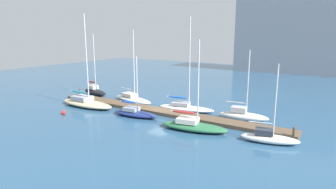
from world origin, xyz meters
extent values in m
plane|color=#2D567A|center=(0.00, 0.00, 0.00)|extent=(120.00, 120.00, 0.00)
cube|color=brown|center=(0.00, 0.00, 0.21)|extent=(32.63, 2.20, 0.42)
cylinder|color=brown|center=(-15.91, 0.95, 0.65)|extent=(0.28, 0.28, 1.30)
cylinder|color=brown|center=(15.91, -0.95, 0.65)|extent=(0.28, 0.28, 1.30)
ellipsoid|color=black|center=(-14.79, 3.09, 0.47)|extent=(5.72, 2.56, 0.95)
cube|color=silver|center=(-15.33, 3.19, 1.25)|extent=(1.83, 1.39, 0.62)
cylinder|color=silver|center=(-14.52, 3.04, 5.35)|extent=(0.13, 0.13, 8.81)
cylinder|color=silver|center=(-15.66, 3.25, 2.04)|extent=(2.30, 0.53, 0.11)
ellipsoid|color=#B72D28|center=(-15.66, 3.25, 2.04)|extent=(2.12, 0.73, 0.28)
ellipsoid|color=beige|center=(-10.01, -2.86, 0.43)|extent=(8.79, 2.93, 0.85)
cube|color=#9EA3AD|center=(-10.88, -2.88, 1.13)|extent=(2.66, 1.96, 0.55)
cylinder|color=silver|center=(-9.58, -2.85, 6.56)|extent=(0.15, 0.15, 11.42)
cylinder|color=silver|center=(-11.41, -2.89, 1.92)|extent=(3.67, 0.21, 0.12)
ellipsoid|color=teal|center=(-11.41, -2.89, 1.92)|extent=(3.31, 0.44, 0.28)
ellipsoid|color=white|center=(-6.50, 2.68, 0.37)|extent=(7.59, 3.48, 0.75)
cube|color=silver|center=(-7.22, 2.82, 0.99)|extent=(2.44, 1.87, 0.48)
cylinder|color=silver|center=(-6.14, 2.61, 5.52)|extent=(0.14, 0.14, 9.55)
cylinder|color=silver|center=(-7.65, 2.91, 1.79)|extent=(3.04, 0.70, 0.12)
ellipsoid|color=navy|center=(-1.48, -2.89, 0.33)|extent=(6.06, 2.58, 0.66)
cube|color=#9EA3AD|center=(-2.07, -2.96, 0.88)|extent=(1.91, 1.54, 0.43)
cylinder|color=silver|center=(-1.19, -2.86, 3.94)|extent=(0.14, 0.14, 6.55)
cylinder|color=silver|center=(-2.42, -3.00, 1.70)|extent=(2.47, 0.39, 0.11)
ellipsoid|color=blue|center=(-2.42, -3.00, 1.70)|extent=(2.25, 0.61, 0.28)
ellipsoid|color=white|center=(2.37, 2.68, 0.33)|extent=(7.58, 3.39, 0.66)
cube|color=#9EA3AD|center=(1.65, 2.55, 0.87)|extent=(2.43, 1.85, 0.43)
cylinder|color=silver|center=(2.73, 2.75, 6.23)|extent=(0.14, 0.14, 11.14)
cylinder|color=silver|center=(1.21, 2.47, 1.69)|extent=(3.05, 0.66, 0.12)
ellipsoid|color=blue|center=(1.21, 2.47, 1.69)|extent=(2.79, 0.85, 0.28)
ellipsoid|color=#2D7047|center=(6.78, -3.54, 0.39)|extent=(7.32, 3.55, 0.77)
cube|color=silver|center=(6.09, -3.66, 1.02)|extent=(2.36, 1.98, 0.50)
cylinder|color=silver|center=(7.12, -3.47, 5.01)|extent=(0.14, 0.14, 8.49)
cylinder|color=silver|center=(5.67, -3.74, 1.83)|extent=(2.92, 0.64, 0.11)
ellipsoid|color=#B72D28|center=(5.67, -3.74, 1.83)|extent=(2.67, 0.83, 0.28)
ellipsoid|color=white|center=(9.92, 2.65, 0.47)|extent=(5.80, 2.39, 0.95)
cube|color=silver|center=(9.36, 2.57, 1.25)|extent=(1.83, 1.37, 0.61)
cylinder|color=silver|center=(10.20, 2.69, 4.50)|extent=(0.13, 0.13, 7.11)
cylinder|color=silver|center=(9.03, 2.53, 2.03)|extent=(2.36, 0.42, 0.11)
ellipsoid|color=white|center=(14.18, -2.83, 0.39)|extent=(5.40, 2.68, 0.78)
cube|color=#333842|center=(13.67, -2.94, 1.03)|extent=(1.76, 1.42, 0.51)
cylinder|color=silver|center=(14.43, -2.77, 4.01)|extent=(0.13, 0.13, 6.47)
cylinder|color=silver|center=(13.37, -3.01, 1.83)|extent=(2.15, 0.58, 0.10)
sphere|color=red|center=(-9.46, -7.08, 0.27)|extent=(0.54, 0.54, 0.54)
cube|color=#9399A3|center=(5.85, 50.60, 9.59)|extent=(25.79, 11.08, 19.17)
camera|label=1|loc=(19.75, -28.55, 9.83)|focal=30.54mm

